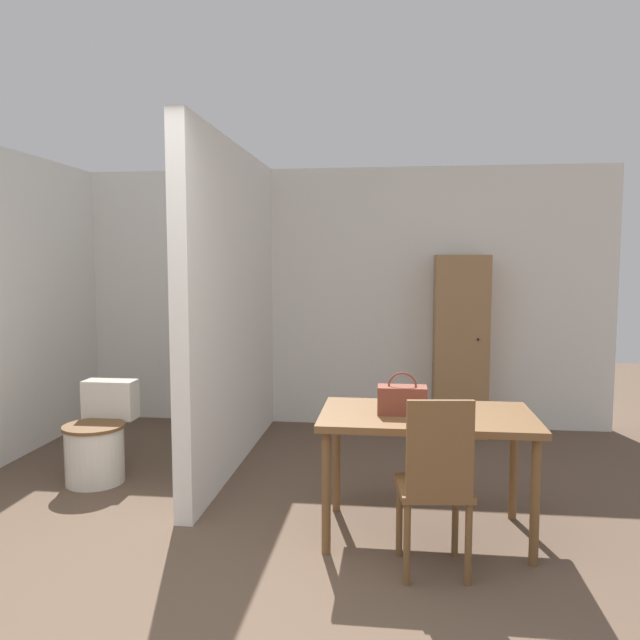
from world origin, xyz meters
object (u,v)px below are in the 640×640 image
object	(u,v)px
toilet	(98,441)
handbag	(402,399)
wooden_cabinet	(460,345)
dining_table	(427,427)
wooden_chair	(436,481)

from	to	relation	value
toilet	handbag	size ratio (longest dim) A/B	2.51
wooden_cabinet	toilet	bearing A→B (deg)	-150.22
toilet	wooden_cabinet	bearing A→B (deg)	29.78
toilet	handbag	world-z (taller)	handbag
wooden_cabinet	handbag	bearing A→B (deg)	-103.81
dining_table	wooden_cabinet	world-z (taller)	wooden_cabinet
handbag	wooden_cabinet	distance (m)	2.34
dining_table	toilet	world-z (taller)	dining_table
toilet	handbag	distance (m)	2.37
dining_table	wooden_chair	world-z (taller)	wooden_chair
wooden_cabinet	wooden_chair	bearing A→B (deg)	-98.19
toilet	wooden_cabinet	size ratio (longest dim) A/B	0.42
handbag	wooden_cabinet	bearing A→B (deg)	76.19
wooden_cabinet	dining_table	bearing A→B (deg)	-100.48
toilet	wooden_cabinet	xyz separation A→B (m)	(2.76, 1.58, 0.54)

